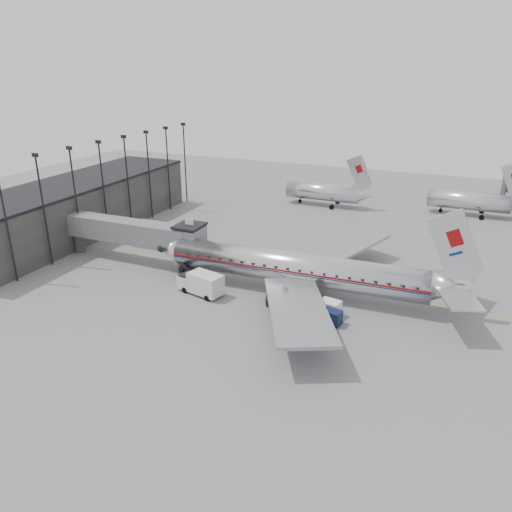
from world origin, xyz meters
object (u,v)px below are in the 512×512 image
(service_van, at_px, (201,283))
(airliner, at_px, (302,269))
(baggage_cart_white, at_px, (330,308))
(baggage_cart_navy, at_px, (332,317))
(ramp_worker, at_px, (205,288))

(service_van, bearing_deg, airliner, 37.99)
(airliner, xyz_separation_m, baggage_cart_white, (4.73, -4.29, -2.15))
(baggage_cart_white, bearing_deg, airliner, 148.38)
(airliner, distance_m, baggage_cart_navy, 8.42)
(airliner, height_order, ramp_worker, airliner)
(baggage_cart_navy, bearing_deg, ramp_worker, -174.41)
(baggage_cart_navy, relative_size, ramp_worker, 1.22)
(ramp_worker, bearing_deg, service_van, 146.07)
(baggage_cart_white, xyz_separation_m, ramp_worker, (-15.03, -0.97, -0.03))
(airliner, relative_size, baggage_cart_white, 15.35)
(airliner, distance_m, baggage_cart_white, 6.74)
(airliner, xyz_separation_m, service_van, (-10.96, -5.01, -1.66))
(airliner, relative_size, baggage_cart_navy, 17.46)
(airliner, bearing_deg, baggage_cart_navy, -49.87)
(service_van, bearing_deg, ramp_worker, -7.50)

